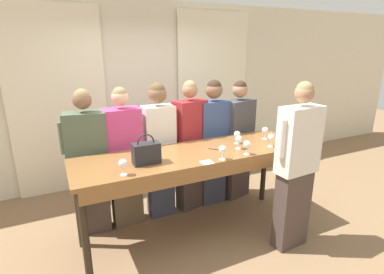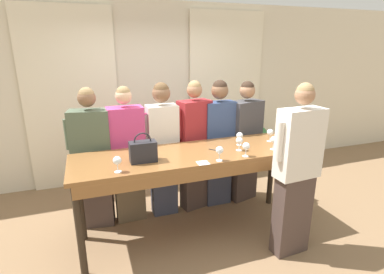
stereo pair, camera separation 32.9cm
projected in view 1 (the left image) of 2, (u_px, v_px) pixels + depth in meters
ground_plane at (195, 232)px, 3.57m from camera, size 18.00×18.00×0.00m
wall_back at (143, 93)px, 4.81m from camera, size 12.00×0.06×2.80m
curtain_panel_left at (59, 104)px, 4.25m from camera, size 1.33×0.03×2.69m
curtain_panel_right at (213, 92)px, 5.29m from camera, size 1.33×0.03×2.69m
tasting_bar at (196, 162)px, 3.28m from camera, size 2.62×0.77×1.02m
wine_bottle at (289, 134)px, 3.49m from camera, size 0.09×0.09×0.33m
handbag at (146, 153)px, 2.93m from camera, size 0.27×0.14×0.30m
wine_glass_front_left at (237, 135)px, 3.53m from camera, size 0.08×0.08×0.15m
wine_glass_front_mid at (271, 138)px, 3.41m from camera, size 0.08×0.08×0.15m
wine_glass_front_right at (123, 164)px, 2.66m from camera, size 0.08×0.08×0.15m
wine_glass_center_left at (265, 131)px, 3.70m from camera, size 0.08×0.08×0.15m
wine_glass_center_mid at (239, 140)px, 3.34m from camera, size 0.08×0.08×0.15m
wine_glass_center_right at (247, 145)px, 3.17m from camera, size 0.08×0.08×0.15m
wine_glass_back_left at (223, 149)px, 3.02m from camera, size 0.08×0.08×0.15m
napkin at (207, 162)px, 2.97m from camera, size 0.12×0.12×0.00m
pen at (214, 149)px, 3.35m from camera, size 0.09×0.11×0.01m
guest_olive_jacket at (89, 163)px, 3.38m from camera, size 0.56×0.31×1.70m
guest_pink_top at (124, 158)px, 3.55m from camera, size 0.53×0.25×1.70m
guest_cream_sweater at (159, 149)px, 3.72m from camera, size 0.49×0.24×1.72m
guest_striped_shirt at (190, 146)px, 3.90m from camera, size 0.52×0.31×1.73m
guest_navy_coat at (213, 141)px, 4.03m from camera, size 0.52×0.22×1.72m
guest_beige_cap at (238, 140)px, 4.21m from camera, size 0.56×0.34×1.69m
host_pouring at (296, 167)px, 3.09m from camera, size 0.56×0.24×1.81m
potted_plant at (245, 141)px, 5.48m from camera, size 0.37×0.37×0.77m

